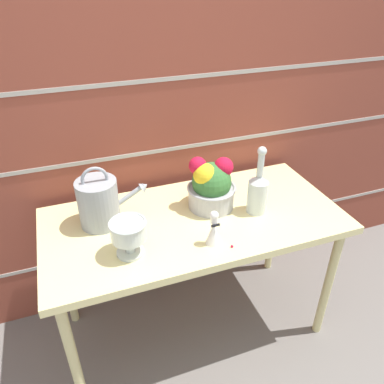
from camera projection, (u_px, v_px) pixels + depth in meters
ground_plane at (194, 324)px, 2.12m from camera, size 12.00×12.00×0.00m
brick_wall at (166, 113)px, 1.87m from camera, size 3.60×0.08×2.20m
patio_table at (194, 230)px, 1.76m from camera, size 1.37×0.66×0.74m
watering_can at (99, 202)px, 1.63m from camera, size 0.32×0.18×0.29m
crystal_pedestal_bowl at (128, 233)px, 1.46m from camera, size 0.15×0.15×0.16m
flower_planter at (211, 185)px, 1.75m from camera, size 0.23×0.23×0.26m
glass_decanter at (258, 191)px, 1.71m from camera, size 0.09×0.09×0.33m
figurine_vase at (214, 230)px, 1.54m from camera, size 0.07×0.07×0.16m
fallen_petal at (232, 246)px, 1.55m from camera, size 0.01×0.01×0.01m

